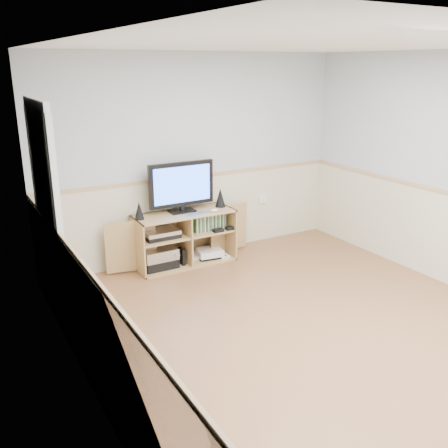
{
  "coord_description": "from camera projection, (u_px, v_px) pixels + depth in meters",
  "views": [
    {
      "loc": [
        -2.74,
        -3.22,
        2.35
      ],
      "look_at": [
        -0.19,
        1.2,
        0.71
      ],
      "focal_mm": 40.0,
      "sensor_mm": 36.0,
      "label": 1
    }
  ],
  "objects": [
    {
      "name": "game_consoles",
      "position": [
        208.0,
        253.0,
        6.3
      ],
      "size": [
        0.46,
        0.3,
        0.11
      ],
      "color": "white",
      "rests_on": "media_cabinet"
    },
    {
      "name": "speaker_left",
      "position": [
        139.0,
        211.0,
        5.7
      ],
      "size": [
        0.11,
        0.11,
        0.21
      ],
      "primitive_type": "cone",
      "color": "black",
      "rests_on": "media_cabinet"
    },
    {
      "name": "game_cases",
      "position": [
        209.0,
        222.0,
        6.17
      ],
      "size": [
        0.42,
        0.14,
        0.19
      ],
      "primitive_type": "cube",
      "color": "#3F8C3F",
      "rests_on": "media_cabinet"
    },
    {
      "name": "av_components",
      "position": [
        160.0,
        251.0,
        5.96
      ],
      "size": [
        0.5,
        0.3,
        0.47
      ],
      "color": "black",
      "rests_on": "media_cabinet"
    },
    {
      "name": "keyboard",
      "position": [
        198.0,
        214.0,
        5.92
      ],
      "size": [
        0.31,
        0.17,
        0.01
      ],
      "primitive_type": "cube",
      "rotation": [
        0.0,
        0.0,
        0.19
      ],
      "color": "silver",
      "rests_on": "media_cabinet"
    },
    {
      "name": "monitor",
      "position": [
        182.0,
        185.0,
        5.92
      ],
      "size": [
        0.82,
        0.18,
        0.61
      ],
      "color": "black",
      "rests_on": "media_cabinet"
    },
    {
      "name": "room",
      "position": [
        299.0,
        200.0,
        4.38
      ],
      "size": [
        4.04,
        4.54,
        2.54
      ],
      "color": "#A67149",
      "rests_on": "ground"
    },
    {
      "name": "media_cabinet",
      "position": [
        183.0,
        237.0,
        6.12
      ],
      "size": [
        1.92,
        0.46,
        0.65
      ],
      "color": "tan",
      "rests_on": "floor"
    },
    {
      "name": "wall_outlet",
      "position": [
        262.0,
        199.0,
        6.81
      ],
      "size": [
        0.12,
        0.03,
        0.12
      ],
      "primitive_type": "cube",
      "color": "white",
      "rests_on": "wall_back"
    },
    {
      "name": "mouse",
      "position": [
        214.0,
        210.0,
        6.02
      ],
      "size": [
        0.1,
        0.08,
        0.04
      ],
      "primitive_type": "ellipsoid",
      "rotation": [
        0.0,
        0.0,
        -0.12
      ],
      "color": "white",
      "rests_on": "media_cabinet"
    },
    {
      "name": "speaker_right",
      "position": [
        220.0,
        198.0,
        6.21
      ],
      "size": [
        0.13,
        0.13,
        0.24
      ],
      "primitive_type": "cone",
      "color": "black",
      "rests_on": "media_cabinet"
    }
  ]
}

